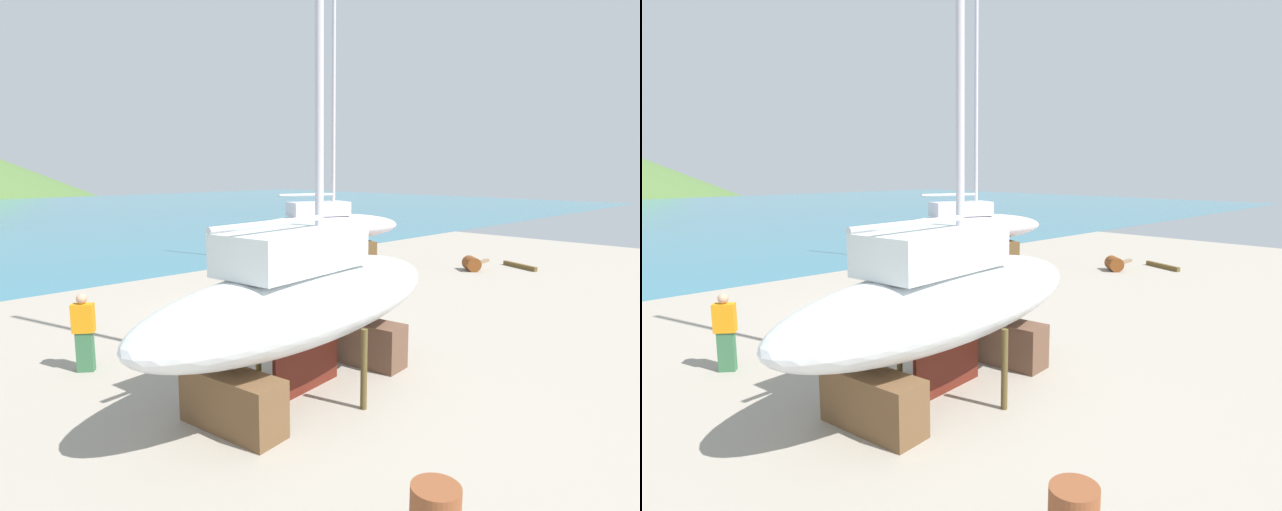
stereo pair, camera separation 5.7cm
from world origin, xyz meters
TOP-DOWN VIEW (x-y plane):
  - ground_plane at (0.00, -4.48)m, footprint 45.70×45.70m
  - sailboat_large_starboard at (-2.95, -5.29)m, footprint 8.08×3.36m
  - sailboat_small_center at (6.64, 3.61)m, footprint 7.27×4.33m
  - worker at (-5.56, -1.18)m, footprint 0.49×0.46m
  - barrel_tipped_center at (-0.36, -1.14)m, footprint 0.76×0.95m
  - barrel_tipped_left at (1.10, 2.52)m, footprint 0.83×0.83m
  - barrel_tar_black at (10.64, -1.18)m, footprint 0.97×0.99m
  - timber_short_skew at (12.40, -0.62)m, footprint 1.73×0.32m
  - timber_plank_near at (12.67, -2.38)m, footprint 0.86×1.80m

SIDE VIEW (x-z plane):
  - ground_plane at x=0.00m, z-range 0.00..0.00m
  - timber_short_skew at x=12.40m, z-range 0.00..0.13m
  - timber_plank_near at x=12.67m, z-range 0.00..0.19m
  - barrel_tipped_center at x=-0.36m, z-range 0.00..0.60m
  - barrel_tar_black at x=10.64m, z-range 0.00..0.60m
  - barrel_tipped_left at x=1.10m, z-range 0.00..0.93m
  - worker at x=-5.56m, z-range 0.03..1.73m
  - sailboat_small_center at x=6.64m, z-range -4.41..7.93m
  - sailboat_large_starboard at x=-2.95m, z-range -4.54..8.19m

